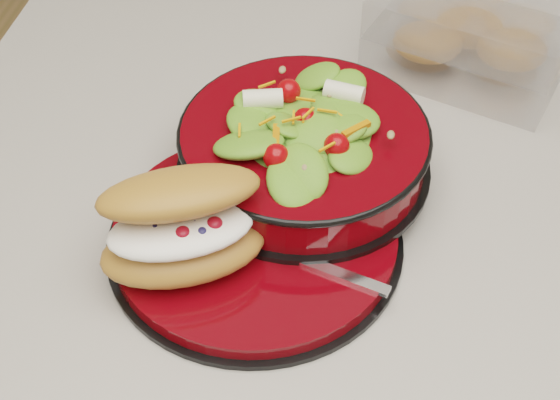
# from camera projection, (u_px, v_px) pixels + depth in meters

# --- Properties ---
(island_counter) EXTENTS (1.24, 0.74, 0.90)m
(island_counter) POSITION_uv_depth(u_px,v_px,m) (459.00, 386.00, 1.12)
(island_counter) COLOR silver
(island_counter) RESTS_ON ground
(dinner_plate) EXTENTS (0.27, 0.27, 0.02)m
(dinner_plate) POSITION_uv_depth(u_px,v_px,m) (256.00, 237.00, 0.71)
(dinner_plate) COLOR black
(dinner_plate) RESTS_ON island_counter
(salad_bowl) EXTENTS (0.25, 0.25, 0.10)m
(salad_bowl) POSITION_uv_depth(u_px,v_px,m) (304.00, 140.00, 0.73)
(salad_bowl) COLOR black
(salad_bowl) RESTS_ON dinner_plate
(croissant) EXTENTS (0.16, 0.14, 0.09)m
(croissant) POSITION_uv_depth(u_px,v_px,m) (183.00, 226.00, 0.65)
(croissant) COLOR #AC6834
(croissant) RESTS_ON dinner_plate
(fork) EXTENTS (0.15, 0.06, 0.00)m
(fork) POSITION_uv_depth(u_px,v_px,m) (302.00, 260.00, 0.67)
(fork) COLOR silver
(fork) RESTS_ON dinner_plate
(pastry_box) EXTENTS (0.25, 0.21, 0.09)m
(pastry_box) POSITION_uv_depth(u_px,v_px,m) (472.00, 34.00, 0.87)
(pastry_box) COLOR white
(pastry_box) RESTS_ON island_counter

